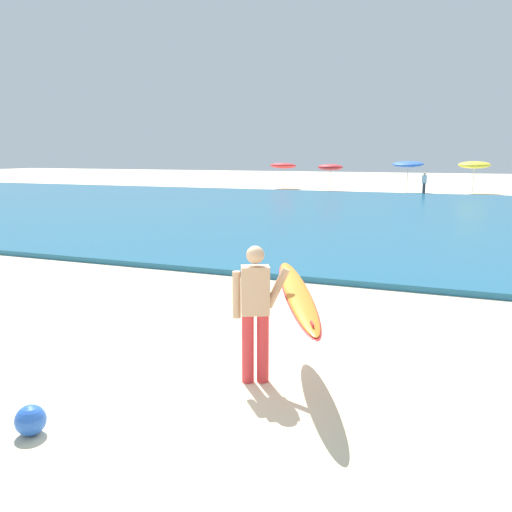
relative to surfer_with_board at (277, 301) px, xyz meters
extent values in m
plane|color=beige|center=(-1.35, 0.04, -1.04)|extent=(160.00, 160.00, 0.00)
cube|color=#1E6084|center=(-1.35, 19.25, -0.97)|extent=(120.00, 28.00, 0.14)
cylinder|color=red|center=(-0.32, -0.16, -0.60)|extent=(0.15, 0.15, 0.88)
cylinder|color=red|center=(-0.15, -0.07, -0.60)|extent=(0.15, 0.15, 0.88)
cube|color=tan|center=(-0.24, -0.12, 0.14)|extent=(0.40, 0.35, 0.60)
sphere|color=tan|center=(-0.24, -0.12, 0.58)|extent=(0.22, 0.22, 0.22)
cylinder|color=tan|center=(-0.44, -0.22, 0.09)|extent=(0.10, 0.10, 0.58)
cylinder|color=tan|center=(0.00, 0.02, 0.16)|extent=(0.32, 0.23, 0.51)
ellipsoid|color=orange|center=(0.23, 0.11, 0.09)|extent=(1.40, 2.44, 0.34)
ellipsoid|color=red|center=(0.23, 0.11, 0.08)|extent=(1.47, 2.54, 0.31)
cube|color=red|center=(0.68, -0.81, -0.02)|extent=(0.08, 0.13, 0.14)
cylinder|color=beige|center=(-12.71, 36.77, -0.14)|extent=(0.05, 0.05, 1.79)
ellipsoid|color=red|center=(-12.71, 36.77, 0.82)|extent=(2.15, 2.17, 0.58)
cylinder|color=beige|center=(-8.10, 34.30, -0.15)|extent=(0.05, 0.05, 1.76)
ellipsoid|color=red|center=(-8.10, 34.30, 0.80)|extent=(1.87, 1.87, 0.49)
cylinder|color=beige|center=(-2.64, 35.82, -0.04)|extent=(0.05, 0.05, 2.00)
ellipsoid|color=blue|center=(-2.64, 35.82, 1.02)|extent=(2.26, 2.29, 0.59)
cylinder|color=beige|center=(1.91, 36.52, -0.05)|extent=(0.05, 0.05, 1.97)
ellipsoid|color=yellow|center=(1.91, 36.52, 1.00)|extent=(2.23, 2.25, 0.60)
cylinder|color=#383842|center=(-1.20, 33.25, -0.62)|extent=(0.20, 0.20, 0.84)
cube|color=white|center=(-1.20, 33.25, 0.07)|extent=(0.32, 0.20, 0.54)
sphere|color=beige|center=(-1.20, 33.25, 0.44)|extent=(0.20, 0.20, 0.20)
sphere|color=blue|center=(-1.86, -2.19, -0.88)|extent=(0.31, 0.31, 0.31)
camera|label=1|loc=(2.18, -6.08, 1.78)|focal=38.22mm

